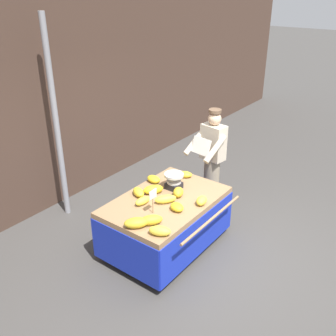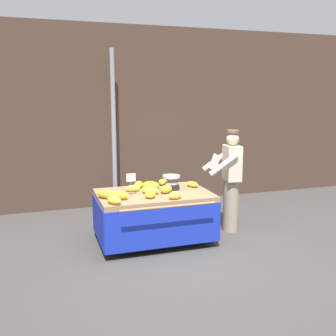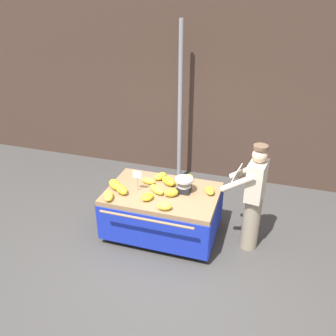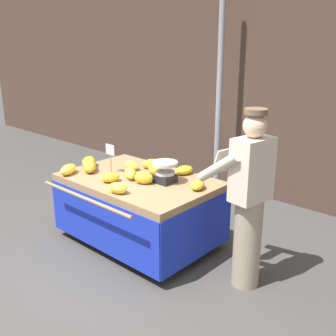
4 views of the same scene
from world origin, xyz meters
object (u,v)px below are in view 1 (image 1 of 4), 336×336
(banana_bunch_3, at_px, (151,220))
(vendor_person, at_px, (212,159))
(banana_bunch_2, at_px, (143,201))
(banana_bunch_4, at_px, (153,189))
(banana_bunch_7, at_px, (202,201))
(banana_bunch_11, at_px, (166,199))
(weighing_scale, at_px, (174,181))
(banana_bunch_5, at_px, (154,179))
(price_sign, at_px, (153,196))
(banana_bunch_6, at_px, (138,192))
(banana_bunch_0, at_px, (178,192))
(banana_bunch_9, at_px, (177,207))
(street_pole, at_px, (56,123))
(banana_bunch_8, at_px, (136,223))
(banana_bunch_10, at_px, (160,231))
(banana_bunch_1, at_px, (185,174))
(banana_cart, at_px, (166,212))

(banana_bunch_3, height_order, vendor_person, vendor_person)
(banana_bunch_2, relative_size, vendor_person, 0.13)
(banana_bunch_4, height_order, banana_bunch_7, banana_bunch_4)
(banana_bunch_11, bearing_deg, weighing_scale, 21.21)
(banana_bunch_5, bearing_deg, banana_bunch_2, -154.26)
(price_sign, relative_size, banana_bunch_6, 1.40)
(weighing_scale, xyz_separation_m, banana_bunch_3, (-0.91, -0.32, -0.06))
(banana_bunch_0, xyz_separation_m, banana_bunch_9, (-0.31, -0.20, -0.01))
(street_pole, relative_size, price_sign, 9.24)
(banana_bunch_11, bearing_deg, banana_bunch_8, -174.75)
(banana_bunch_5, relative_size, banana_bunch_11, 0.78)
(banana_bunch_7, bearing_deg, vendor_person, 25.27)
(banana_bunch_10, height_order, vendor_person, vendor_person)
(banana_bunch_7, distance_m, banana_bunch_8, 0.99)
(banana_bunch_1, distance_m, banana_bunch_3, 1.36)
(banana_bunch_2, relative_size, banana_bunch_5, 1.00)
(banana_bunch_3, distance_m, vendor_person, 1.97)
(banana_bunch_8, bearing_deg, banana_bunch_9, -15.71)
(price_sign, xyz_separation_m, banana_bunch_9, (0.24, -0.21, -0.20))
(banana_bunch_2, height_order, vendor_person, vendor_person)
(banana_bunch_0, height_order, banana_bunch_1, banana_bunch_0)
(banana_bunch_8, xyz_separation_m, banana_bunch_9, (0.61, -0.17, -0.01))
(banana_bunch_4, bearing_deg, banana_bunch_3, -142.87)
(banana_bunch_8, relative_size, banana_bunch_11, 1.02)
(banana_bunch_11, bearing_deg, banana_bunch_7, -57.39)
(banana_bunch_4, height_order, banana_bunch_8, banana_bunch_4)
(price_sign, xyz_separation_m, banana_bunch_2, (0.08, 0.25, -0.20))
(banana_bunch_10, bearing_deg, banana_bunch_5, 42.14)
(banana_bunch_4, xyz_separation_m, banana_bunch_11, (-0.10, -0.29, -0.01))
(banana_bunch_7, bearing_deg, banana_bunch_6, 112.12)
(banana_bunch_4, xyz_separation_m, banana_bunch_6, (-0.17, 0.13, -0.01))
(street_pole, bearing_deg, price_sign, -93.52)
(street_pole, distance_m, banana_bunch_2, 1.86)
(banana_cart, bearing_deg, banana_bunch_1, 13.62)
(banana_bunch_0, bearing_deg, weighing_scale, 51.67)
(weighing_scale, height_order, banana_bunch_0, weighing_scale)
(banana_bunch_2, height_order, banana_bunch_10, banana_bunch_10)
(banana_bunch_10, bearing_deg, weighing_scale, 28.09)
(banana_cart, xyz_separation_m, banana_bunch_0, (0.17, -0.09, 0.27))
(banana_bunch_10, bearing_deg, banana_bunch_7, -1.03)
(banana_bunch_7, height_order, vendor_person, vendor_person)
(weighing_scale, bearing_deg, banana_bunch_5, 94.29)
(banana_bunch_6, xyz_separation_m, banana_bunch_8, (-0.60, -0.48, 0.01))
(weighing_scale, xyz_separation_m, banana_bunch_6, (-0.47, 0.27, -0.06))
(banana_cart, height_order, banana_bunch_9, banana_bunch_9)
(banana_cart, xyz_separation_m, vendor_person, (1.36, 0.09, 0.29))
(street_pole, distance_m, banana_cart, 2.14)
(banana_bunch_7, relative_size, banana_bunch_10, 0.77)
(weighing_scale, xyz_separation_m, banana_bunch_0, (-0.14, -0.18, -0.05))
(banana_bunch_1, relative_size, banana_bunch_5, 0.97)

